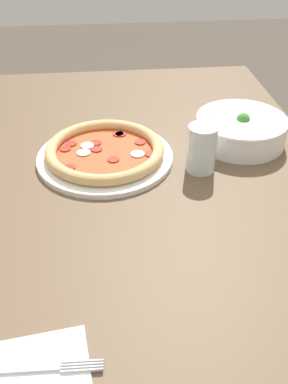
{
  "coord_description": "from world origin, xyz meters",
  "views": [
    {
      "loc": [
        0.78,
        -0.03,
        1.25
      ],
      "look_at": [
        0.11,
        0.04,
        0.76
      ],
      "focal_mm": 40.0,
      "sensor_mm": 36.0,
      "label": 1
    }
  ],
  "objects_px": {
    "fork": "(30,369)",
    "glass": "(202,149)",
    "bowl": "(241,128)",
    "pizza": "(105,153)"
  },
  "relations": [
    {
      "from": "fork",
      "to": "glass",
      "type": "bearing_deg",
      "value": 56.83
    },
    {
      "from": "pizza",
      "to": "bowl",
      "type": "height_order",
      "value": "bowl"
    },
    {
      "from": "pizza",
      "to": "glass",
      "type": "height_order",
      "value": "glass"
    },
    {
      "from": "bowl",
      "to": "pizza",
      "type": "bearing_deg",
      "value": -81.26
    },
    {
      "from": "pizza",
      "to": "bowl",
      "type": "xyz_separation_m",
      "value": [
        -0.05,
        0.33,
        0.02
      ]
    },
    {
      "from": "pizza",
      "to": "glass",
      "type": "xyz_separation_m",
      "value": [
        0.06,
        0.21,
        0.03
      ]
    },
    {
      "from": "glass",
      "to": "pizza",
      "type": "bearing_deg",
      "value": -106.96
    },
    {
      "from": "glass",
      "to": "bowl",
      "type": "bearing_deg",
      "value": 133.16
    },
    {
      "from": "bowl",
      "to": "fork",
      "type": "xyz_separation_m",
      "value": [
        0.56,
        -0.44,
        -0.03
      ]
    },
    {
      "from": "pizza",
      "to": "fork",
      "type": "xyz_separation_m",
      "value": [
        0.51,
        -0.11,
        -0.01
      ]
    }
  ]
}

